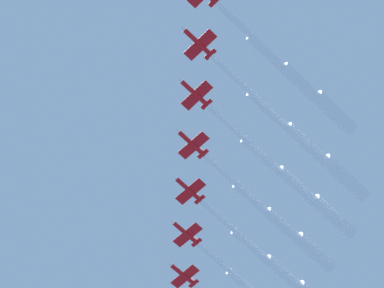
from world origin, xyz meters
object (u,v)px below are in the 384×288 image
object	(u,v)px
jet_port_mid	(284,226)
jet_starboard_mid	(286,275)
jet_starboard_inner	(299,188)
jet_port_inner	(309,146)
jet_lead	(302,83)

from	to	relation	value
jet_port_mid	jet_starboard_mid	size ratio (longest dim) A/B	0.93
jet_starboard_inner	jet_port_mid	xyz separation A→B (m)	(10.44, -4.52, -0.69)
jet_starboard_mid	jet_port_mid	bearing A→B (deg)	135.29
jet_starboard_mid	jet_port_inner	bearing A→B (deg)	145.33
jet_lead	jet_starboard_inner	distance (m)	28.78
jet_port_inner	jet_port_mid	world-z (taller)	jet_port_mid
jet_lead	jet_starboard_mid	distance (m)	54.37
jet_starboard_inner	jet_port_mid	world-z (taller)	jet_starboard_inner
jet_port_mid	jet_lead	bearing A→B (deg)	142.28
jet_lead	jet_port_mid	size ratio (longest dim) A/B	0.97
jet_port_inner	jet_starboard_inner	distance (m)	12.00
jet_port_mid	jet_starboard_mid	bearing A→B (deg)	-44.71
jet_starboard_mid	jet_lead	bearing A→B (deg)	140.37
jet_starboard_inner	jet_starboard_mid	distance (m)	25.80
jet_port_inner	jet_starboard_inner	world-z (taller)	jet_starboard_inner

